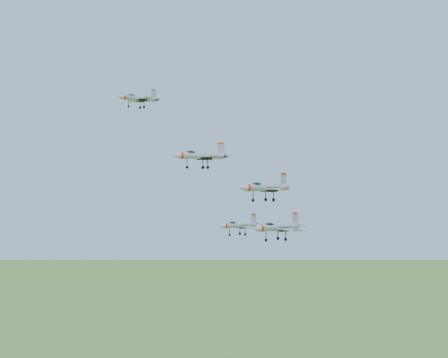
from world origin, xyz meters
TOP-DOWN VIEW (x-y plane):
  - jet_lead at (-15.15, 12.16)m, footprint 10.43×8.55m
  - jet_left_high at (-6.39, 1.07)m, footprint 13.41×11.21m
  - jet_right_high at (-3.13, -16.56)m, footprint 12.82×10.53m
  - jet_left_low at (8.76, 7.99)m, footprint 11.77×9.68m
  - jet_right_low at (6.64, -8.48)m, footprint 13.73×11.27m

SIDE VIEW (x-z plane):
  - jet_left_low at x=8.76m, z-range 121.74..124.90m
  - jet_right_low at x=6.64m, z-range 122.20..125.88m
  - jet_right_high at x=-3.13m, z-range 130.85..134.29m
  - jet_left_high at x=-6.39m, z-range 137.21..140.79m
  - jet_lead at x=-15.15m, z-range 150.15..152.95m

